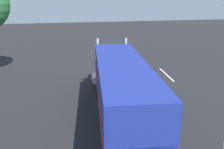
% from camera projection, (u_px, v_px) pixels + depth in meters
% --- Properties ---
extents(ground_plane, '(120.00, 120.00, 0.00)m').
position_uv_depth(ground_plane, '(111.00, 84.00, 20.86)').
color(ground_plane, '#232326').
extents(lane_stripe_near, '(4.39, 0.65, 0.01)m').
position_uv_depth(lane_stripe_near, '(142.00, 77.00, 22.90)').
color(lane_stripe_near, silver).
rests_on(lane_stripe_near, ground_plane).
extents(lane_stripe_mid, '(4.39, 0.67, 0.01)m').
position_uv_depth(lane_stripe_mid, '(166.00, 74.00, 23.63)').
color(lane_stripe_mid, silver).
rests_on(lane_stripe_mid, ground_plane).
extents(semi_truck, '(14.37, 4.44, 4.50)m').
position_uv_depth(semi_truck, '(119.00, 83.00, 13.85)').
color(semi_truck, red).
rests_on(semi_truck, ground_plane).
extents(person_bystander, '(0.38, 0.48, 1.63)m').
position_uv_depth(person_bystander, '(153.00, 86.00, 17.99)').
color(person_bystander, black).
rests_on(person_bystander, ground_plane).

